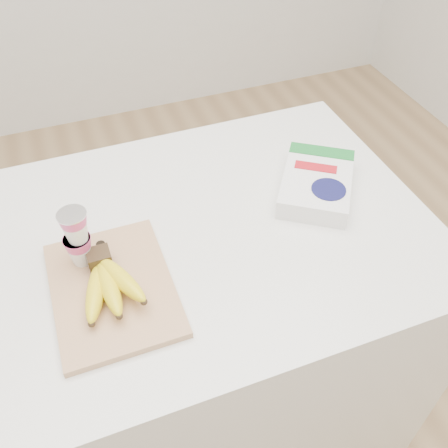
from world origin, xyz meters
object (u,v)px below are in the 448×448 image
(table, at_px, (187,341))
(cereal_box, at_px, (317,183))
(bananas, at_px, (108,283))
(yogurt_stack, at_px, (77,237))
(cutting_board, at_px, (113,289))

(table, xyz_separation_m, cereal_box, (0.37, 0.02, 0.47))
(table, bearing_deg, bananas, -146.79)
(yogurt_stack, bearing_deg, cutting_board, -64.68)
(table, height_order, bananas, bananas)
(bananas, bearing_deg, cereal_box, 14.36)
(cereal_box, bearing_deg, cutting_board, -131.98)
(table, distance_m, yogurt_stack, 0.58)
(cutting_board, relative_size, bananas, 1.75)
(cutting_board, bearing_deg, yogurt_stack, 115.42)
(bananas, bearing_deg, cutting_board, 53.03)
(table, xyz_separation_m, cutting_board, (-0.17, -0.11, 0.45))
(cereal_box, bearing_deg, bananas, -131.28)
(yogurt_stack, bearing_deg, table, 4.79)
(cutting_board, distance_m, yogurt_stack, 0.13)
(table, height_order, cutting_board, cutting_board)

